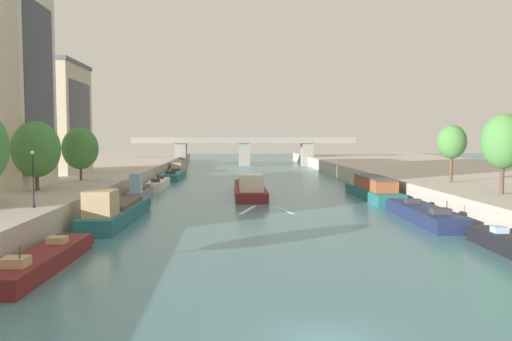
{
  "coord_description": "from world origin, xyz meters",
  "views": [
    {
      "loc": [
        -3.58,
        -17.76,
        7.56
      ],
      "look_at": [
        0.0,
        52.69,
        2.76
      ],
      "focal_mm": 35.61,
      "sensor_mm": 36.0,
      "label": 1
    }
  ],
  "objects_px": {
    "moored_boat_left_far": "(174,175)",
    "moored_boat_right_far": "(373,189)",
    "tree_left_past_mid": "(36,149)",
    "tree_right_third": "(503,141)",
    "moored_boat_left_downstream": "(179,168)",
    "moored_boat_left_midway": "(140,192)",
    "moored_boat_left_upstream": "(159,184)",
    "moored_boat_left_second": "(43,260)",
    "moored_boat_right_lone": "(423,214)",
    "bridge_far": "(244,148)",
    "tree_left_far": "(80,148)",
    "barge_midriver": "(250,188)",
    "lamppost_left_bank": "(33,176)",
    "tree_right_distant": "(452,142)",
    "moored_boat_left_end": "(116,211)"
  },
  "relations": [
    {
      "from": "moored_boat_left_midway",
      "to": "moored_boat_left_upstream",
      "type": "height_order",
      "value": "moored_boat_left_midway"
    },
    {
      "from": "moored_boat_left_end",
      "to": "moored_boat_left_midway",
      "type": "relative_size",
      "value": 1.57
    },
    {
      "from": "bridge_far",
      "to": "lamppost_left_bank",
      "type": "bearing_deg",
      "value": -101.09
    },
    {
      "from": "moored_boat_left_second",
      "to": "moored_boat_left_midway",
      "type": "distance_m",
      "value": 30.96
    },
    {
      "from": "tree_left_far",
      "to": "tree_right_third",
      "type": "distance_m",
      "value": 45.14
    },
    {
      "from": "barge_midriver",
      "to": "lamppost_left_bank",
      "type": "bearing_deg",
      "value": -121.99
    },
    {
      "from": "moored_boat_left_midway",
      "to": "tree_right_distant",
      "type": "distance_m",
      "value": 36.15
    },
    {
      "from": "moored_boat_left_end",
      "to": "barge_midriver",
      "type": "bearing_deg",
      "value": 58.18
    },
    {
      "from": "moored_boat_right_far",
      "to": "moored_boat_left_downstream",
      "type": "bearing_deg",
      "value": 121.48
    },
    {
      "from": "tree_left_far",
      "to": "tree_right_third",
      "type": "bearing_deg",
      "value": -21.52
    },
    {
      "from": "moored_boat_left_midway",
      "to": "moored_boat_right_far",
      "type": "bearing_deg",
      "value": 0.75
    },
    {
      "from": "moored_boat_left_downstream",
      "to": "tree_left_past_mid",
      "type": "distance_m",
      "value": 57.51
    },
    {
      "from": "moored_boat_left_second",
      "to": "moored_boat_left_upstream",
      "type": "bearing_deg",
      "value": 89.7
    },
    {
      "from": "barge_midriver",
      "to": "moored_boat_left_downstream",
      "type": "relative_size",
      "value": 1.42
    },
    {
      "from": "moored_boat_left_downstream",
      "to": "tree_right_distant",
      "type": "relative_size",
      "value": 2.15
    },
    {
      "from": "moored_boat_left_downstream",
      "to": "moored_boat_right_far",
      "type": "distance_m",
      "value": 53.66
    },
    {
      "from": "moored_boat_left_end",
      "to": "moored_boat_right_far",
      "type": "relative_size",
      "value": 0.96
    },
    {
      "from": "moored_boat_left_far",
      "to": "bridge_far",
      "type": "bearing_deg",
      "value": 70.11
    },
    {
      "from": "barge_midriver",
      "to": "moored_boat_left_midway",
      "type": "bearing_deg",
      "value": -161.06
    },
    {
      "from": "moored_boat_left_far",
      "to": "tree_left_past_mid",
      "type": "xyz_separation_m",
      "value": [
        -8.31,
        -41.66,
        5.7
      ]
    },
    {
      "from": "moored_boat_left_midway",
      "to": "tree_left_far",
      "type": "bearing_deg",
      "value": 173.47
    },
    {
      "from": "moored_boat_right_far",
      "to": "tree_right_third",
      "type": "distance_m",
      "value": 18.58
    },
    {
      "from": "moored_boat_right_far",
      "to": "tree_left_past_mid",
      "type": "height_order",
      "value": "tree_left_past_mid"
    },
    {
      "from": "tree_left_far",
      "to": "tree_right_distant",
      "type": "xyz_separation_m",
      "value": [
        42.53,
        -4.78,
        0.79
      ]
    },
    {
      "from": "moored_boat_left_midway",
      "to": "moored_boat_left_end",
      "type": "bearing_deg",
      "value": -87.8
    },
    {
      "from": "tree_left_past_mid",
      "to": "lamppost_left_bank",
      "type": "relative_size",
      "value": 1.6
    },
    {
      "from": "tree_right_third",
      "to": "tree_right_distant",
      "type": "bearing_deg",
      "value": 87.31
    },
    {
      "from": "moored_boat_left_far",
      "to": "bridge_far",
      "type": "relative_size",
      "value": 0.28
    },
    {
      "from": "moored_boat_left_midway",
      "to": "tree_right_distant",
      "type": "xyz_separation_m",
      "value": [
        35.45,
        -3.96,
        5.87
      ]
    },
    {
      "from": "tree_right_distant",
      "to": "moored_boat_left_far",
      "type": "bearing_deg",
      "value": 135.02
    },
    {
      "from": "moored_boat_left_end",
      "to": "moored_boat_left_midway",
      "type": "height_order",
      "value": "moored_boat_left_midway"
    },
    {
      "from": "moored_boat_left_upstream",
      "to": "lamppost_left_bank",
      "type": "relative_size",
      "value": 2.85
    },
    {
      "from": "moored_boat_left_end",
      "to": "moored_boat_right_far",
      "type": "xyz_separation_m",
      "value": [
        27.22,
        15.9,
        0.13
      ]
    },
    {
      "from": "moored_boat_left_midway",
      "to": "tree_left_past_mid",
      "type": "relative_size",
      "value": 1.51
    },
    {
      "from": "moored_boat_left_midway",
      "to": "moored_boat_left_upstream",
      "type": "distance_m",
      "value": 14.15
    },
    {
      "from": "moored_boat_left_second",
      "to": "moored_boat_left_downstream",
      "type": "relative_size",
      "value": 0.88
    },
    {
      "from": "moored_boat_left_downstream",
      "to": "tree_right_third",
      "type": "bearing_deg",
      "value": -60.43
    },
    {
      "from": "moored_boat_left_second",
      "to": "lamppost_left_bank",
      "type": "distance_m",
      "value": 10.19
    },
    {
      "from": "moored_boat_left_end",
      "to": "tree_left_past_mid",
      "type": "bearing_deg",
      "value": 149.94
    },
    {
      "from": "moored_boat_left_end",
      "to": "tree_left_far",
      "type": "height_order",
      "value": "tree_left_far"
    },
    {
      "from": "moored_boat_left_downstream",
      "to": "tree_left_far",
      "type": "xyz_separation_m",
      "value": [
        -6.88,
        -45.32,
        5.09
      ]
    },
    {
      "from": "moored_boat_left_far",
      "to": "moored_boat_right_far",
      "type": "height_order",
      "value": "moored_boat_right_far"
    },
    {
      "from": "moored_boat_left_second",
      "to": "tree_right_third",
      "type": "xyz_separation_m",
      "value": [
        34.98,
        15.21,
        6.53
      ]
    },
    {
      "from": "moored_boat_left_midway",
      "to": "lamppost_left_bank",
      "type": "distance_m",
      "value": 22.98
    },
    {
      "from": "bridge_far",
      "to": "moored_boat_right_far",
      "type": "bearing_deg",
      "value": -78.72
    },
    {
      "from": "moored_boat_left_second",
      "to": "moored_boat_left_midway",
      "type": "xyz_separation_m",
      "value": [
        0.09,
        30.96,
        0.47
      ]
    },
    {
      "from": "tree_left_past_mid",
      "to": "tree_right_third",
      "type": "height_order",
      "value": "tree_right_third"
    },
    {
      "from": "moored_boat_left_second",
      "to": "moored_boat_right_lone",
      "type": "distance_m",
      "value": 31.75
    },
    {
      "from": "moored_boat_left_end",
      "to": "bridge_far",
      "type": "xyz_separation_m",
      "value": [
        13.54,
        84.46,
        3.53
      ]
    },
    {
      "from": "moored_boat_left_far",
      "to": "tree_right_distant",
      "type": "xyz_separation_m",
      "value": [
        35.02,
        -35.0,
        6.29
      ]
    }
  ]
}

